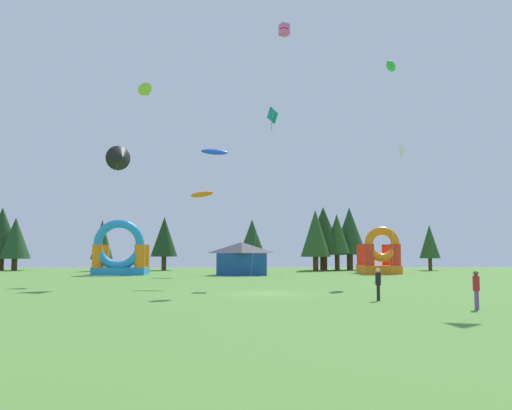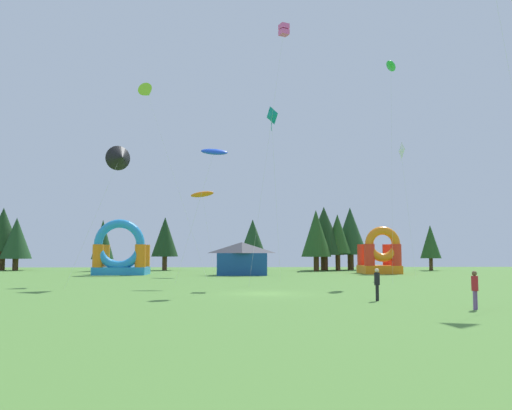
{
  "view_description": "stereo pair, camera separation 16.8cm",
  "coord_description": "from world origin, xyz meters",
  "px_view_note": "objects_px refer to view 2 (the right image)",
  "views": [
    {
      "loc": [
        -2.26,
        -35.55,
        2.76
      ],
      "look_at": [
        0.0,
        14.92,
        7.13
      ],
      "focal_mm": 37.78,
      "sensor_mm": 36.0,
      "label": 1
    },
    {
      "loc": [
        -2.09,
        -35.56,
        2.76
      ],
      "look_at": [
        0.0,
        14.92,
        7.13
      ],
      "focal_mm": 37.78,
      "sensor_mm": 36.0,
      "label": 2
    }
  ],
  "objects_px": {
    "kite_green_parafoil": "(391,66)",
    "kite_teal_diamond": "(271,118)",
    "kite_pink_box": "(284,31)",
    "kite_white_diamond": "(400,151)",
    "kite_blue_parafoil": "(214,152)",
    "kite_orange_parafoil": "(202,194)",
    "festival_tent": "(242,259)",
    "inflatable_orange_dome": "(380,257)",
    "person_far_side": "(377,282)",
    "person_left_edge": "(475,287)",
    "kite_lime_delta": "(147,92)",
    "kite_black_delta": "(120,158)",
    "inflatable_blue_arch": "(121,256)"
  },
  "relations": [
    {
      "from": "inflatable_blue_arch",
      "to": "festival_tent",
      "type": "distance_m",
      "value": 14.46
    },
    {
      "from": "kite_pink_box",
      "to": "kite_orange_parafoil",
      "type": "relative_size",
      "value": 2.22
    },
    {
      "from": "kite_blue_parafoil",
      "to": "person_left_edge",
      "type": "bearing_deg",
      "value": -56.51
    },
    {
      "from": "person_left_edge",
      "to": "kite_blue_parafoil",
      "type": "bearing_deg",
      "value": -96.91
    },
    {
      "from": "kite_blue_parafoil",
      "to": "kite_lime_delta",
      "type": "relative_size",
      "value": 0.6
    },
    {
      "from": "person_left_edge",
      "to": "kite_teal_diamond",
      "type": "bearing_deg",
      "value": -107.41
    },
    {
      "from": "person_far_side",
      "to": "person_left_edge",
      "type": "bearing_deg",
      "value": -109.73
    },
    {
      "from": "kite_orange_parafoil",
      "to": "person_left_edge",
      "type": "height_order",
      "value": "kite_orange_parafoil"
    },
    {
      "from": "kite_teal_diamond",
      "to": "kite_orange_parafoil",
      "type": "bearing_deg",
      "value": 112.02
    },
    {
      "from": "kite_black_delta",
      "to": "festival_tent",
      "type": "distance_m",
      "value": 23.87
    },
    {
      "from": "kite_teal_diamond",
      "to": "person_far_side",
      "type": "xyz_separation_m",
      "value": [
        4.9,
        -15.08,
        -13.11
      ]
    },
    {
      "from": "kite_orange_parafoil",
      "to": "kite_white_diamond",
      "type": "distance_m",
      "value": 22.6
    },
    {
      "from": "inflatable_blue_arch",
      "to": "inflatable_orange_dome",
      "type": "bearing_deg",
      "value": 3.55
    },
    {
      "from": "kite_white_diamond",
      "to": "person_left_edge",
      "type": "height_order",
      "value": "kite_white_diamond"
    },
    {
      "from": "kite_pink_box",
      "to": "festival_tent",
      "type": "xyz_separation_m",
      "value": [
        -3.21,
        19.3,
        -19.41
      ]
    },
    {
      "from": "kite_teal_diamond",
      "to": "festival_tent",
      "type": "bearing_deg",
      "value": 96.95
    },
    {
      "from": "kite_green_parafoil",
      "to": "kite_teal_diamond",
      "type": "bearing_deg",
      "value": -161.55
    },
    {
      "from": "kite_blue_parafoil",
      "to": "kite_white_diamond",
      "type": "bearing_deg",
      "value": 29.55
    },
    {
      "from": "kite_pink_box",
      "to": "inflatable_blue_arch",
      "type": "relative_size",
      "value": 3.34
    },
    {
      "from": "kite_pink_box",
      "to": "kite_lime_delta",
      "type": "bearing_deg",
      "value": 144.77
    },
    {
      "from": "person_far_side",
      "to": "kite_orange_parafoil",
      "type": "bearing_deg",
      "value": 53.67
    },
    {
      "from": "kite_orange_parafoil",
      "to": "inflatable_orange_dome",
      "type": "height_order",
      "value": "kite_orange_parafoil"
    },
    {
      "from": "kite_pink_box",
      "to": "person_left_edge",
      "type": "distance_m",
      "value": 28.3
    },
    {
      "from": "inflatable_orange_dome",
      "to": "inflatable_blue_arch",
      "type": "xyz_separation_m",
      "value": [
        -31.67,
        -1.97,
        0.21
      ]
    },
    {
      "from": "kite_white_diamond",
      "to": "inflatable_orange_dome",
      "type": "height_order",
      "value": "kite_white_diamond"
    },
    {
      "from": "kite_white_diamond",
      "to": "kite_black_delta",
      "type": "relative_size",
      "value": 1.25
    },
    {
      "from": "kite_green_parafoil",
      "to": "kite_white_diamond",
      "type": "bearing_deg",
      "value": 67.76
    },
    {
      "from": "person_left_edge",
      "to": "inflatable_blue_arch",
      "type": "relative_size",
      "value": 0.28
    },
    {
      "from": "kite_orange_parafoil",
      "to": "kite_green_parafoil",
      "type": "height_order",
      "value": "kite_green_parafoil"
    },
    {
      "from": "kite_black_delta",
      "to": "inflatable_orange_dome",
      "type": "bearing_deg",
      "value": 40.68
    },
    {
      "from": "kite_teal_diamond",
      "to": "inflatable_orange_dome",
      "type": "height_order",
      "value": "kite_teal_diamond"
    },
    {
      "from": "kite_pink_box",
      "to": "person_left_edge",
      "type": "bearing_deg",
      "value": -68.2
    },
    {
      "from": "kite_teal_diamond",
      "to": "kite_white_diamond",
      "type": "relative_size",
      "value": 1.05
    },
    {
      "from": "kite_pink_box",
      "to": "kite_orange_parafoil",
      "type": "xyz_separation_m",
      "value": [
        -7.82,
        18.18,
        -12.0
      ]
    },
    {
      "from": "kite_orange_parafoil",
      "to": "inflatable_blue_arch",
      "type": "bearing_deg",
      "value": 164.16
    },
    {
      "from": "kite_blue_parafoil",
      "to": "kite_green_parafoil",
      "type": "xyz_separation_m",
      "value": [
        16.53,
        3.68,
        9.04
      ]
    },
    {
      "from": "kite_pink_box",
      "to": "person_far_side",
      "type": "height_order",
      "value": "kite_pink_box"
    },
    {
      "from": "kite_black_delta",
      "to": "person_left_edge",
      "type": "height_order",
      "value": "kite_black_delta"
    },
    {
      "from": "person_far_side",
      "to": "festival_tent",
      "type": "relative_size",
      "value": 0.32
    },
    {
      "from": "kite_green_parafoil",
      "to": "kite_blue_parafoil",
      "type": "bearing_deg",
      "value": -167.45
    },
    {
      "from": "kite_pink_box",
      "to": "festival_tent",
      "type": "relative_size",
      "value": 3.82
    },
    {
      "from": "kite_teal_diamond",
      "to": "inflatable_orange_dome",
      "type": "relative_size",
      "value": 2.54
    },
    {
      "from": "inflatable_orange_dome",
      "to": "kite_blue_parafoil",
      "type": "bearing_deg",
      "value": -133.11
    },
    {
      "from": "kite_white_diamond",
      "to": "kite_orange_parafoil",
      "type": "bearing_deg",
      "value": 165.67
    },
    {
      "from": "inflatable_orange_dome",
      "to": "kite_black_delta",
      "type": "bearing_deg",
      "value": -139.32
    },
    {
      "from": "kite_white_diamond",
      "to": "inflatable_blue_arch",
      "type": "relative_size",
      "value": 2.17
    },
    {
      "from": "kite_pink_box",
      "to": "kite_white_diamond",
      "type": "xyz_separation_m",
      "value": [
        13.7,
        12.68,
        -7.84
      ]
    },
    {
      "from": "kite_green_parafoil",
      "to": "person_left_edge",
      "type": "relative_size",
      "value": 11.28
    },
    {
      "from": "kite_white_diamond",
      "to": "kite_green_parafoil",
      "type": "relative_size",
      "value": 0.68
    },
    {
      "from": "person_left_edge",
      "to": "inflatable_orange_dome",
      "type": "distance_m",
      "value": 41.83
    }
  ]
}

